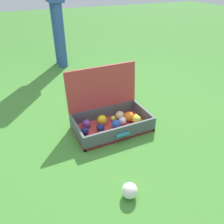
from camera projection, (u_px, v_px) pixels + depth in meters
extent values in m
plane|color=#3D7A2D|center=(106.00, 137.00, 1.83)|extent=(16.00, 16.00, 0.00)
cube|color=#B23838|center=(112.00, 128.00, 1.92)|extent=(0.62, 0.36, 0.03)
cube|color=#4C5156|center=(77.00, 132.00, 1.78)|extent=(0.02, 0.36, 0.13)
cube|color=#4C5156|center=(143.00, 115.00, 2.00)|extent=(0.02, 0.36, 0.13)
cube|color=#4C5156|center=(121.00, 134.00, 1.76)|extent=(0.59, 0.02, 0.13)
cube|color=#4C5156|center=(104.00, 113.00, 2.02)|extent=(0.59, 0.02, 0.13)
cube|color=#B23838|center=(102.00, 87.00, 1.92)|extent=(0.62, 0.05, 0.36)
cube|color=teal|center=(123.00, 135.00, 1.74)|extent=(0.11, 0.02, 0.02)
sphere|color=white|center=(101.00, 135.00, 1.77)|extent=(0.06, 0.06, 0.06)
sphere|color=blue|center=(116.00, 124.00, 1.88)|extent=(0.07, 0.07, 0.07)
sphere|color=purple|center=(87.00, 124.00, 1.89)|extent=(0.07, 0.07, 0.07)
sphere|color=navy|center=(100.00, 128.00, 1.85)|extent=(0.07, 0.07, 0.07)
sphere|color=#CCDB38|center=(137.00, 120.00, 1.93)|extent=(0.08, 0.08, 0.08)
sphere|color=yellow|center=(136.00, 117.00, 2.00)|extent=(0.05, 0.05, 0.05)
sphere|color=#CCDB38|center=(113.00, 119.00, 1.98)|extent=(0.05, 0.05, 0.05)
sphere|color=yellow|center=(102.00, 120.00, 1.93)|extent=(0.08, 0.08, 0.08)
sphere|color=orange|center=(129.00, 117.00, 1.97)|extent=(0.08, 0.08, 0.08)
sphere|color=#D1B784|center=(120.00, 115.00, 1.99)|extent=(0.08, 0.08, 0.08)
sphere|color=navy|center=(84.00, 131.00, 1.80)|extent=(0.07, 0.07, 0.07)
sphere|color=white|center=(123.00, 121.00, 1.93)|extent=(0.07, 0.07, 0.07)
sphere|color=white|center=(130.00, 191.00, 1.32)|extent=(0.10, 0.10, 0.10)
cylinder|color=#2D4C93|center=(57.00, 34.00, 3.16)|extent=(0.12, 0.12, 0.82)
cylinder|color=#2D4C93|center=(60.00, 37.00, 3.02)|extent=(0.12, 0.12, 0.82)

